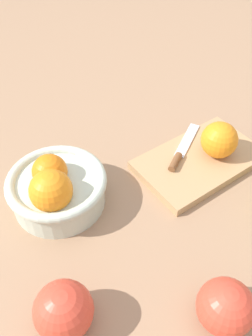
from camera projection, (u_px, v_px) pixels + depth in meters
name	position (u px, v px, depth m)	size (l,w,h in m)	color
ground_plane	(170.00, 227.00, 0.63)	(2.40, 2.40, 0.00)	#997556
bowl	(56.00, 188.00, 0.63)	(0.18, 0.18, 0.11)	beige
cutting_board	(199.00, 161.00, 0.73)	(0.25, 0.15, 0.02)	tan
orange_on_board	(219.00, 140.00, 0.70)	(0.07, 0.07, 0.07)	orange
knife	(181.00, 152.00, 0.73)	(0.14, 0.09, 0.01)	silver
apple_front_left	(64.00, 310.00, 0.48)	(0.08, 0.08, 0.08)	#D6422D
apple_front_left_2	(225.00, 307.00, 0.49)	(0.08, 0.08, 0.08)	#D6422D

